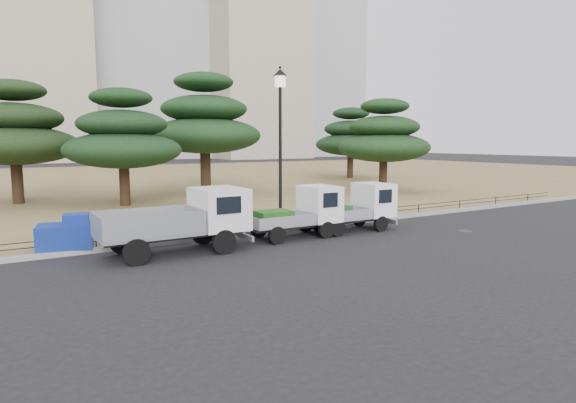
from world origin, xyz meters
TOP-DOWN VIEW (x-y plane):
  - ground at (0.00, 0.00)m, footprint 220.00×220.00m
  - lawn at (0.00, 30.60)m, footprint 120.00×56.00m
  - curb at (0.00, 2.60)m, footprint 120.00×0.25m
  - truck_large at (-4.57, 1.06)m, footprint 4.77×1.97m
  - truck_kei_front at (0.12, 1.31)m, footprint 3.64×1.61m
  - truck_kei_rear at (2.82, 1.27)m, footprint 3.68×1.68m
  - street_lamp at (0.18, 2.90)m, footprint 0.57×0.57m
  - pipe_fence at (0.00, 2.75)m, footprint 38.00×0.04m
  - tarp_pile at (-7.85, 3.13)m, footprint 1.89×1.53m
  - manhole at (6.50, -1.20)m, footprint 0.60×0.60m
  - pine_west_near at (-8.71, 16.97)m, footprint 6.86×6.86m
  - pine_center_left at (-3.74, 13.00)m, footprint 6.22×6.22m
  - pine_center_right at (2.61, 17.21)m, footprint 7.62×7.62m
  - pine_east_near at (13.45, 11.31)m, footprint 6.35×6.35m
  - pine_east_far at (19.37, 22.39)m, footprint 6.64×6.64m
  - tower_center_left at (-5.00, 85.00)m, footprint 22.00×20.00m
  - tower_east at (40.00, 82.00)m, footprint 20.00×18.00m
  - tower_far_east at (58.00, 90.00)m, footprint 24.00×20.00m
  - radio_tower at (72.00, 85.00)m, footprint 1.80×1.80m

SIDE VIEW (x-z plane):
  - ground at x=0.00m, z-range 0.00..0.00m
  - manhole at x=6.50m, z-range 0.00..0.01m
  - lawn at x=0.00m, z-range 0.00..0.15m
  - curb at x=0.00m, z-range 0.00..0.16m
  - pipe_fence at x=0.00m, z-range 0.24..0.64m
  - tarp_pile at x=-7.85m, z-range 0.04..1.16m
  - truck_kei_rear at x=2.82m, z-range 0.00..1.90m
  - truck_kei_front at x=0.12m, z-range 0.00..1.92m
  - truck_large at x=-4.57m, z-range 0.12..2.19m
  - pine_center_left at x=-3.74m, z-range 0.64..6.96m
  - pine_east_near at x=13.45m, z-range 0.65..7.06m
  - pine_east_far at x=19.37m, z-range 0.66..7.34m
  - pine_west_near at x=-8.71m, z-range 0.68..7.54m
  - street_lamp at x=0.18m, z-range 1.27..7.60m
  - pine_center_right at x=2.61m, z-range 0.79..8.87m
  - tower_east at x=40.00m, z-range 0.00..48.00m
  - tower_center_left at x=-5.00m, z-range 0.00..55.00m
  - radio_tower at x=72.00m, z-range -1.46..61.54m
  - tower_far_east at x=58.00m, z-range 0.00..70.00m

